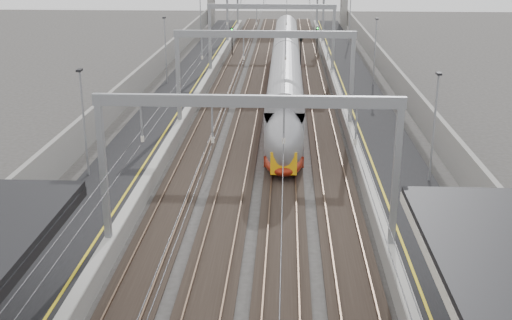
# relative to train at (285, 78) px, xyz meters

# --- Properties ---
(platform_left) EXTENTS (4.00, 120.00, 1.00)m
(platform_left) POSITION_rel_train_xyz_m (-9.50, -7.89, -1.45)
(platform_left) COLOR black
(platform_left) RESTS_ON ground
(platform_right) EXTENTS (4.00, 120.00, 1.00)m
(platform_right) POSITION_rel_train_xyz_m (6.50, -7.89, -1.45)
(platform_right) COLOR black
(platform_right) RESTS_ON ground
(tracks) EXTENTS (11.40, 140.00, 0.20)m
(tracks) POSITION_rel_train_xyz_m (-1.50, -7.89, -1.90)
(tracks) COLOR black
(tracks) RESTS_ON ground
(overhead_line) EXTENTS (13.00, 140.00, 6.60)m
(overhead_line) POSITION_rel_train_xyz_m (-1.50, -1.28, 4.20)
(overhead_line) COLOR gray
(overhead_line) RESTS_ON platform_left
(wall_left) EXTENTS (0.30, 120.00, 3.20)m
(wall_left) POSITION_rel_train_xyz_m (-12.70, -7.89, -0.35)
(wall_left) COLOR gray
(wall_left) RESTS_ON ground
(wall_right) EXTENTS (0.30, 120.00, 3.20)m
(wall_right) POSITION_rel_train_xyz_m (9.70, -7.89, -0.35)
(wall_right) COLOR gray
(wall_right) RESTS_ON ground
(train) EXTENTS (2.49, 45.39, 3.95)m
(train) POSITION_rel_train_xyz_m (0.00, 0.00, 0.00)
(train) COLOR maroon
(train) RESTS_ON ground
(signal_green) EXTENTS (0.32, 0.32, 3.48)m
(signal_green) POSITION_rel_train_xyz_m (-6.70, 22.95, 0.47)
(signal_green) COLOR black
(signal_green) RESTS_ON ground
(signal_red_near) EXTENTS (0.32, 0.32, 3.48)m
(signal_red_near) POSITION_rel_train_xyz_m (1.70, 17.17, 0.47)
(signal_red_near) COLOR black
(signal_red_near) RESTS_ON ground
(signal_red_far) EXTENTS (0.32, 0.32, 3.48)m
(signal_red_far) POSITION_rel_train_xyz_m (3.90, 24.68, 0.47)
(signal_red_far) COLOR black
(signal_red_far) RESTS_ON ground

